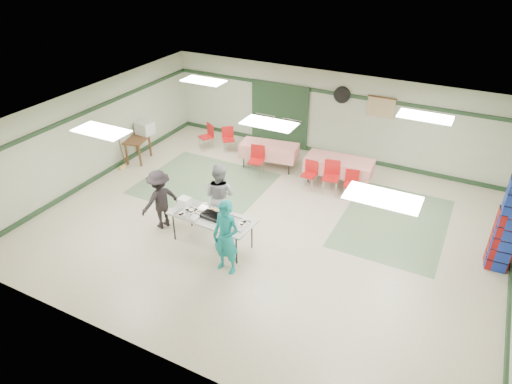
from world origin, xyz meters
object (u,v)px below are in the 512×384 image
at_px(volunteer_grey, 219,196).
at_px(volunteer_dark, 160,199).
at_px(chair_c, 351,181).
at_px(chair_d, 257,157).
at_px(chair_a, 331,173).
at_px(office_printer, 145,128).
at_px(chair_b, 310,172).
at_px(broom, 121,147).
at_px(crate_stack_blue_b, 508,226).
at_px(chair_loose_a, 228,137).
at_px(crate_stack_blue_a, 503,239).
at_px(serving_table, 212,218).
at_px(printer_table, 137,142).
at_px(chair_loose_b, 208,134).
at_px(volunteer_teal, 226,237).
at_px(dining_table_a, 339,165).
at_px(crate_stack_red, 503,240).
at_px(dining_table_b, 269,150).

relative_size(volunteer_grey, volunteer_dark, 1.11).
height_order(chair_c, chair_d, chair_d).
relative_size(chair_a, office_printer, 1.89).
height_order(volunteer_dark, chair_d, volunteer_dark).
xyz_separation_m(chair_b, broom, (-5.48, -1.53, 0.22)).
relative_size(chair_b, chair_c, 1.00).
distance_m(chair_a, crate_stack_blue_b, 4.56).
height_order(chair_loose_a, crate_stack_blue_a, crate_stack_blue_a).
height_order(serving_table, office_printer, office_printer).
relative_size(chair_d, crate_stack_blue_b, 0.42).
distance_m(serving_table, printer_table, 5.11).
height_order(volunteer_dark, chair_loose_b, volunteer_dark).
xyz_separation_m(office_printer, broom, (-0.08, -1.07, -0.24)).
xyz_separation_m(chair_d, crate_stack_blue_b, (6.58, -1.44, 0.53)).
xyz_separation_m(volunteer_grey, office_printer, (-4.13, 2.33, 0.10)).
height_order(volunteer_teal, chair_c, volunteer_teal).
height_order(chair_b, chair_loose_b, chair_loose_b).
height_order(volunteer_grey, office_printer, volunteer_grey).
relative_size(serving_table, crate_stack_blue_a, 1.52).
distance_m(volunteer_dark, office_printer, 4.17).
bearing_deg(chair_loose_a, serving_table, -100.52).
bearing_deg(chair_loose_b, chair_b, 17.59).
distance_m(chair_loose_b, crate_stack_blue_b, 9.12).
height_order(chair_loose_a, crate_stack_blue_b, crate_stack_blue_b).
distance_m(chair_b, chair_loose_a, 3.42).
relative_size(chair_b, chair_loose_a, 0.98).
bearing_deg(dining_table_a, serving_table, -115.41).
height_order(serving_table, crate_stack_red, crate_stack_red).
distance_m(chair_c, crate_stack_red, 3.98).
bearing_deg(chair_d, chair_loose_b, 148.95).
height_order(volunteer_dark, dining_table_b, volunteer_dark).
xyz_separation_m(chair_a, crate_stack_blue_b, (4.29, -1.44, 0.51)).
xyz_separation_m(chair_loose_a, crate_stack_blue_b, (8.17, -2.47, 0.59)).
xyz_separation_m(serving_table, chair_a, (1.64, 3.55, -0.15)).
distance_m(dining_table_b, crate_stack_blue_a, 6.74).
relative_size(chair_b, crate_stack_blue_a, 0.59).
xyz_separation_m(chair_c, crate_stack_red, (3.71, -1.41, 0.23)).
height_order(dining_table_a, chair_c, chair_c).
bearing_deg(crate_stack_red, crate_stack_blue_b, -90.00).
height_order(serving_table, volunteer_grey, volunteer_grey).
height_order(chair_a, chair_loose_b, chair_a).
bearing_deg(volunteer_dark, dining_table_a, 164.38).
distance_m(chair_a, chair_b, 0.62).
bearing_deg(broom, volunteer_grey, -26.47).
bearing_deg(volunteer_teal, chair_a, 82.53).
bearing_deg(dining_table_a, printer_table, -169.74).
distance_m(volunteer_teal, chair_d, 4.44).
relative_size(volunteer_dark, chair_loose_b, 1.78).
height_order(chair_loose_b, crate_stack_red, crate_stack_red).
distance_m(crate_stack_blue_b, office_printer, 10.35).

